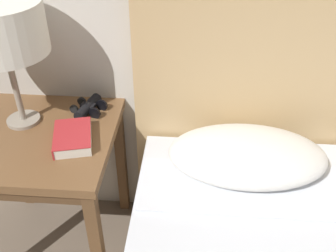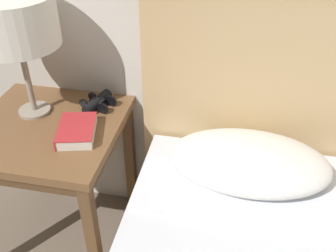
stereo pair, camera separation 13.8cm
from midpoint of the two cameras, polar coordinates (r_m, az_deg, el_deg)
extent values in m
cube|color=brown|center=(1.62, -20.59, -1.66)|extent=(0.58, 0.58, 0.04)
cube|color=brown|center=(1.64, -20.28, -2.86)|extent=(0.55, 0.55, 0.05)
cube|color=brown|center=(1.59, -12.75, -17.20)|extent=(0.04, 0.04, 0.61)
cube|color=brown|center=(2.09, -22.65, -4.15)|extent=(0.04, 0.04, 0.61)
cube|color=brown|center=(1.92, -8.85, -5.20)|extent=(0.04, 0.04, 0.61)
cube|color=tan|center=(1.76, 18.87, 0.13)|extent=(1.56, 0.06, 1.16)
ellipsoid|color=white|center=(1.51, 8.87, -4.30)|extent=(0.60, 0.36, 0.15)
cylinder|color=gray|center=(1.70, -22.42, 0.76)|extent=(0.13, 0.13, 0.01)
cylinder|color=gray|center=(1.62, -23.60, 5.10)|extent=(0.02, 0.02, 0.29)
cylinder|color=silver|center=(1.53, -25.68, 12.63)|extent=(0.32, 0.32, 0.18)
cube|color=silver|center=(1.51, -16.18, -1.75)|extent=(0.17, 0.22, 0.04)
cube|color=#B2282D|center=(1.50, -16.31, -1.11)|extent=(0.18, 0.22, 0.00)
cube|color=#B2282D|center=(1.52, -18.61, -1.98)|extent=(0.05, 0.19, 0.04)
cylinder|color=black|center=(1.65, -14.42, 2.02)|extent=(0.07, 0.10, 0.04)
cylinder|color=black|center=(1.62, -12.99, 1.74)|extent=(0.05, 0.02, 0.05)
cylinder|color=black|center=(1.67, -15.81, 2.30)|extent=(0.04, 0.02, 0.04)
cylinder|color=black|center=(1.69, -13.32, 3.16)|extent=(0.07, 0.10, 0.04)
cylinder|color=black|center=(1.67, -11.91, 2.90)|extent=(0.05, 0.02, 0.05)
cylinder|color=black|center=(1.71, -14.69, 3.42)|extent=(0.04, 0.02, 0.04)
cube|color=black|center=(1.66, -13.90, 2.82)|extent=(0.06, 0.05, 0.01)
cylinder|color=black|center=(1.66, -13.92, 2.95)|extent=(0.02, 0.02, 0.02)
camera|label=1|loc=(0.07, -92.86, -2.04)|focal=42.00mm
camera|label=2|loc=(0.07, 87.14, 2.04)|focal=42.00mm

